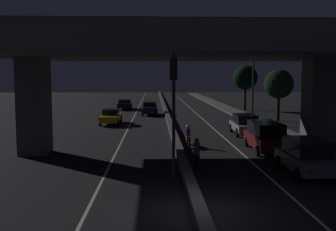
{
  "coord_description": "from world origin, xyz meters",
  "views": [
    {
      "loc": [
        -1.46,
        -12.8,
        4.59
      ],
      "look_at": [
        -0.29,
        20.22,
        1.28
      ],
      "focal_mm": 42.0,
      "sensor_mm": 36.0,
      "label": 1
    }
  ],
  "objects_px": {
    "car_dark_blue_second_oncoming": "(150,108)",
    "motorcycle_black_filtering_near": "(197,154)",
    "street_lamp": "(251,72)",
    "car_silver_third": "(245,124)",
    "car_black_third_oncoming": "(125,104)",
    "car_dark_red_second": "(266,136)",
    "car_taxi_yellow_lead_oncoming": "(111,117)",
    "traffic_light_left_of_median": "(174,95)",
    "car_grey_lead": "(307,156)",
    "motorcycle_red_filtering_mid": "(188,137)"
  },
  "relations": [
    {
      "from": "car_silver_third",
      "to": "motorcycle_red_filtering_mid",
      "type": "distance_m",
      "value": 7.19
    },
    {
      "from": "traffic_light_left_of_median",
      "to": "car_black_third_oncoming",
      "type": "xyz_separation_m",
      "value": [
        -4.95,
        38.19,
        -3.04
      ]
    },
    {
      "from": "car_silver_third",
      "to": "motorcycle_black_filtering_near",
      "type": "distance_m",
      "value": 12.08
    },
    {
      "from": "street_lamp",
      "to": "car_grey_lead",
      "type": "relative_size",
      "value": 2.14
    },
    {
      "from": "car_dark_red_second",
      "to": "street_lamp",
      "type": "bearing_deg",
      "value": -8.31
    },
    {
      "from": "traffic_light_left_of_median",
      "to": "motorcycle_black_filtering_near",
      "type": "distance_m",
      "value": 4.5
    },
    {
      "from": "street_lamp",
      "to": "car_silver_third",
      "type": "distance_m",
      "value": 8.03
    },
    {
      "from": "motorcycle_black_filtering_near",
      "to": "car_black_third_oncoming",
      "type": "bearing_deg",
      "value": 11.34
    },
    {
      "from": "car_dark_red_second",
      "to": "car_taxi_yellow_lead_oncoming",
      "type": "relative_size",
      "value": 1.05
    },
    {
      "from": "car_grey_lead",
      "to": "car_black_third_oncoming",
      "type": "bearing_deg",
      "value": 16.47
    },
    {
      "from": "car_silver_third",
      "to": "motorcycle_red_filtering_mid",
      "type": "xyz_separation_m",
      "value": [
        -4.99,
        -5.18,
        -0.24
      ]
    },
    {
      "from": "car_dark_blue_second_oncoming",
      "to": "motorcycle_red_filtering_mid",
      "type": "distance_m",
      "value": 21.52
    },
    {
      "from": "car_grey_lead",
      "to": "motorcycle_red_filtering_mid",
      "type": "xyz_separation_m",
      "value": [
        -4.91,
        7.61,
        -0.26
      ]
    },
    {
      "from": "traffic_light_left_of_median",
      "to": "car_grey_lead",
      "type": "relative_size",
      "value": 1.39
    },
    {
      "from": "car_silver_third",
      "to": "car_dark_blue_second_oncoming",
      "type": "relative_size",
      "value": 1.0
    },
    {
      "from": "car_silver_third",
      "to": "car_taxi_yellow_lead_oncoming",
      "type": "xyz_separation_m",
      "value": [
        -11.37,
        7.21,
        -0.12
      ]
    },
    {
      "from": "car_dark_blue_second_oncoming",
      "to": "motorcycle_black_filtering_near",
      "type": "height_order",
      "value": "car_dark_blue_second_oncoming"
    },
    {
      "from": "traffic_light_left_of_median",
      "to": "car_black_third_oncoming",
      "type": "relative_size",
      "value": 1.15
    },
    {
      "from": "motorcycle_red_filtering_mid",
      "to": "car_taxi_yellow_lead_oncoming",
      "type": "bearing_deg",
      "value": 26.95
    },
    {
      "from": "car_taxi_yellow_lead_oncoming",
      "to": "car_dark_blue_second_oncoming",
      "type": "xyz_separation_m",
      "value": [
        3.66,
        8.95,
        0.08
      ]
    },
    {
      "from": "traffic_light_left_of_median",
      "to": "car_taxi_yellow_lead_oncoming",
      "type": "xyz_separation_m",
      "value": [
        -5.01,
        21.11,
        -3.06
      ]
    },
    {
      "from": "car_black_third_oncoming",
      "to": "car_dark_blue_second_oncoming",
      "type": "bearing_deg",
      "value": 21.58
    },
    {
      "from": "street_lamp",
      "to": "motorcycle_red_filtering_mid",
      "type": "distance_m",
      "value": 14.36
    },
    {
      "from": "motorcycle_red_filtering_mid",
      "to": "car_black_third_oncoming",
      "type": "bearing_deg",
      "value": 11.79
    },
    {
      "from": "traffic_light_left_of_median",
      "to": "motorcycle_black_filtering_near",
      "type": "xyz_separation_m",
      "value": [
        1.33,
        2.93,
        -3.15
      ]
    },
    {
      "from": "car_grey_lead",
      "to": "car_dark_blue_second_oncoming",
      "type": "xyz_separation_m",
      "value": [
        -7.64,
        28.95,
        -0.06
      ]
    },
    {
      "from": "car_silver_third",
      "to": "car_taxi_yellow_lead_oncoming",
      "type": "height_order",
      "value": "car_silver_third"
    },
    {
      "from": "motorcycle_black_filtering_near",
      "to": "car_dark_blue_second_oncoming",
      "type": "bearing_deg",
      "value": 6.89
    },
    {
      "from": "car_grey_lead",
      "to": "motorcycle_black_filtering_near",
      "type": "xyz_separation_m",
      "value": [
        -4.96,
        1.81,
        -0.24
      ]
    },
    {
      "from": "street_lamp",
      "to": "car_black_third_oncoming",
      "type": "xyz_separation_m",
      "value": [
        -13.29,
        17.72,
        -4.28
      ]
    },
    {
      "from": "street_lamp",
      "to": "car_black_third_oncoming",
      "type": "relative_size",
      "value": 1.78
    },
    {
      "from": "traffic_light_left_of_median",
      "to": "street_lamp",
      "type": "distance_m",
      "value": 22.15
    },
    {
      "from": "car_grey_lead",
      "to": "motorcycle_red_filtering_mid",
      "type": "bearing_deg",
      "value": 32.45
    },
    {
      "from": "car_black_third_oncoming",
      "to": "car_grey_lead",
      "type": "bearing_deg",
      "value": 14.57
    },
    {
      "from": "car_dark_red_second",
      "to": "car_black_third_oncoming",
      "type": "height_order",
      "value": "car_dark_red_second"
    },
    {
      "from": "street_lamp",
      "to": "motorcycle_red_filtering_mid",
      "type": "relative_size",
      "value": 4.26
    },
    {
      "from": "car_dark_blue_second_oncoming",
      "to": "street_lamp",
      "type": "bearing_deg",
      "value": 45.26
    },
    {
      "from": "car_dark_red_second",
      "to": "car_silver_third",
      "type": "xyz_separation_m",
      "value": [
        0.32,
        6.87,
        -0.1
      ]
    },
    {
      "from": "traffic_light_left_of_median",
      "to": "car_dark_blue_second_oncoming",
      "type": "distance_m",
      "value": 30.24
    },
    {
      "from": "car_dark_red_second",
      "to": "car_silver_third",
      "type": "height_order",
      "value": "car_dark_red_second"
    },
    {
      "from": "street_lamp",
      "to": "motorcycle_black_filtering_near",
      "type": "height_order",
      "value": "street_lamp"
    },
    {
      "from": "street_lamp",
      "to": "car_dark_blue_second_oncoming",
      "type": "distance_m",
      "value": 14.28
    },
    {
      "from": "car_black_third_oncoming",
      "to": "motorcycle_black_filtering_near",
      "type": "distance_m",
      "value": 35.81
    },
    {
      "from": "car_silver_third",
      "to": "car_black_third_oncoming",
      "type": "height_order",
      "value": "car_silver_third"
    },
    {
      "from": "car_taxi_yellow_lead_oncoming",
      "to": "motorcycle_red_filtering_mid",
      "type": "bearing_deg",
      "value": 28.08
    },
    {
      "from": "car_grey_lead",
      "to": "car_taxi_yellow_lead_oncoming",
      "type": "height_order",
      "value": "car_grey_lead"
    },
    {
      "from": "car_black_third_oncoming",
      "to": "car_silver_third",
      "type": "bearing_deg",
      "value": 22.69
    },
    {
      "from": "street_lamp",
      "to": "car_silver_third",
      "type": "xyz_separation_m",
      "value": [
        -1.98,
        -6.57,
        -4.18
      ]
    },
    {
      "from": "car_taxi_yellow_lead_oncoming",
      "to": "car_dark_blue_second_oncoming",
      "type": "height_order",
      "value": "car_dark_blue_second_oncoming"
    },
    {
      "from": "car_black_third_oncoming",
      "to": "motorcycle_red_filtering_mid",
      "type": "height_order",
      "value": "motorcycle_red_filtering_mid"
    }
  ]
}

